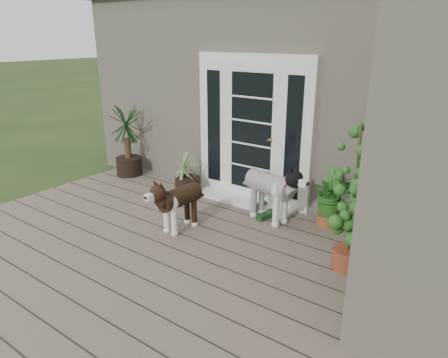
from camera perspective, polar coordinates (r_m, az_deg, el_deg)
The scene contains 14 objects.
deck at distance 4.70m, azimuth -8.93°, elevation -12.10°, with size 6.20×4.60×0.12m, color #6B5B4C.
house_main at distance 7.66m, azimuth 13.78°, elevation 11.76°, with size 7.40×4.00×3.10m, color #665E54.
door_unit at distance 6.01m, azimuth 4.03°, elevation 6.83°, with size 1.90×0.14×2.15m, color white.
door_step at distance 6.17m, azimuth 2.81°, elevation -3.06°, with size 1.60×0.40×0.05m, color white.
brindle_dog at distance 5.24m, azimuth -6.18°, elevation -3.75°, with size 0.34×0.79×0.66m, color #301F11, non-canonical shape.
white_dog at distance 5.49m, azimuth 6.38°, elevation -2.10°, with size 0.39×0.91×0.76m, color beige, non-canonical shape.
spider_plant at distance 6.43m, azimuth -5.16°, elevation 1.02°, with size 0.67×0.67×0.72m, color #8EAB69, non-canonical shape.
yucca at distance 7.43m, azimuth -13.38°, elevation 5.27°, with size 0.87×0.87×1.26m, color black, non-canonical shape.
herb_a at distance 5.50m, azimuth 14.63°, elevation -3.26°, with size 0.50×0.50×0.64m, color #1A5E1F.
herb_b at distance 5.52m, azimuth 14.34°, elevation -3.59°, with size 0.37×0.37×0.56m, color #295F1B.
herb_c at distance 5.12m, azimuth 25.03°, elevation -7.04°, with size 0.33×0.33×0.52m, color #185719.
sapling at distance 4.35m, azimuth 17.63°, elevation -2.49°, with size 0.49×0.49×1.65m, color #1D5518, non-canonical shape.
clog_left at distance 5.93m, azimuth 4.99°, elevation -3.83°, with size 0.15×0.32×0.10m, color #143214, non-canonical shape.
clog_right at distance 5.66m, azimuth 5.82°, elevation -5.05°, with size 0.15×0.31×0.09m, color #17391A, non-canonical shape.
Camera 1 is at (2.91, -2.38, 2.50)m, focal length 32.69 mm.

